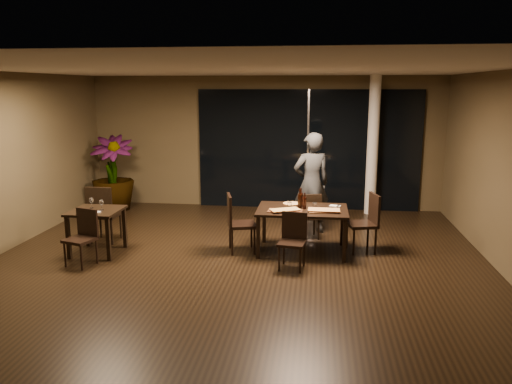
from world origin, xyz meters
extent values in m
plane|color=black|center=(0.00, 0.00, 0.00)|extent=(8.00, 8.00, 0.00)
cube|color=#483C26|center=(0.00, 4.05, 1.50)|extent=(8.00, 0.10, 3.00)
cube|color=#483C26|center=(0.00, -4.05, 1.50)|extent=(8.00, 0.10, 3.00)
cube|color=silver|center=(0.00, 0.00, 3.02)|extent=(8.00, 8.00, 0.04)
cube|color=black|center=(1.00, 3.96, 1.35)|extent=(5.00, 0.06, 2.70)
cylinder|color=white|center=(2.40, 3.65, 1.50)|extent=(0.24, 0.24, 3.00)
cube|color=black|center=(1.00, 0.80, 0.73)|extent=(1.50, 1.00, 0.04)
cube|color=black|center=(0.31, 0.36, 0.35)|extent=(0.06, 0.06, 0.71)
cube|color=black|center=(1.69, 0.36, 0.35)|extent=(0.06, 0.06, 0.71)
cube|color=black|center=(0.31, 1.24, 0.35)|extent=(0.06, 0.06, 0.71)
cube|color=black|center=(1.69, 1.24, 0.35)|extent=(0.06, 0.06, 0.71)
cube|color=black|center=(-2.40, 0.30, 0.73)|extent=(0.80, 0.80, 0.04)
cube|color=black|center=(-2.74, -0.04, 0.35)|extent=(0.06, 0.06, 0.71)
cube|color=black|center=(-2.06, -0.04, 0.35)|extent=(0.06, 0.06, 0.71)
cube|color=black|center=(-2.74, 0.64, 0.35)|extent=(0.06, 0.06, 0.71)
cube|color=black|center=(-2.06, 0.64, 0.35)|extent=(0.06, 0.06, 0.71)
cube|color=black|center=(1.08, 1.62, 0.41)|extent=(0.49, 0.49, 0.05)
cylinder|color=black|center=(1.20, 1.82, 0.20)|extent=(0.03, 0.03, 0.41)
cylinder|color=black|center=(0.88, 1.74, 0.20)|extent=(0.03, 0.03, 0.41)
cylinder|color=black|center=(1.28, 1.51, 0.20)|extent=(0.03, 0.03, 0.41)
cylinder|color=black|center=(0.97, 1.42, 0.20)|extent=(0.03, 0.03, 0.41)
cube|color=black|center=(1.13, 1.45, 0.64)|extent=(0.40, 0.14, 0.45)
cube|color=black|center=(0.88, -0.03, 0.41)|extent=(0.45, 0.45, 0.05)
cylinder|color=black|center=(0.69, -0.17, 0.20)|extent=(0.03, 0.03, 0.41)
cylinder|color=black|center=(1.01, -0.22, 0.20)|extent=(0.03, 0.03, 0.41)
cylinder|color=black|center=(0.74, 0.15, 0.20)|extent=(0.03, 0.03, 0.41)
cylinder|color=black|center=(1.06, 0.10, 0.20)|extent=(0.03, 0.03, 0.41)
cube|color=black|center=(0.90, 0.14, 0.63)|extent=(0.40, 0.09, 0.45)
cube|color=black|center=(-0.01, 0.69, 0.47)|extent=(0.56, 0.56, 0.05)
cylinder|color=black|center=(0.22, 0.56, 0.23)|extent=(0.04, 0.04, 0.47)
cylinder|color=black|center=(0.12, 0.92, 0.23)|extent=(0.04, 0.04, 0.47)
cylinder|color=black|center=(-0.14, 0.46, 0.23)|extent=(0.04, 0.04, 0.47)
cylinder|color=black|center=(-0.24, 0.82, 0.23)|extent=(0.04, 0.04, 0.47)
cube|color=black|center=(-0.21, 0.63, 0.73)|extent=(0.16, 0.45, 0.52)
cube|color=black|center=(2.00, 0.95, 0.47)|extent=(0.56, 0.56, 0.05)
cylinder|color=black|center=(1.77, 1.08, 0.24)|extent=(0.04, 0.04, 0.47)
cylinder|color=black|center=(1.86, 0.72, 0.24)|extent=(0.04, 0.04, 0.47)
cylinder|color=black|center=(2.13, 1.18, 0.24)|extent=(0.04, 0.04, 0.47)
cylinder|color=black|center=(2.23, 0.81, 0.24)|extent=(0.04, 0.04, 0.47)
cube|color=black|center=(2.20, 1.00, 0.73)|extent=(0.16, 0.46, 0.52)
cube|color=black|center=(-2.55, 0.96, 0.49)|extent=(0.49, 0.49, 0.05)
cylinder|color=black|center=(-2.35, 1.15, 0.25)|extent=(0.04, 0.04, 0.49)
cylinder|color=black|center=(-2.74, 1.16, 0.25)|extent=(0.04, 0.04, 0.49)
cylinder|color=black|center=(-2.35, 0.76, 0.25)|extent=(0.04, 0.04, 0.49)
cylinder|color=black|center=(-2.75, 0.77, 0.25)|extent=(0.04, 0.04, 0.49)
cube|color=black|center=(-2.55, 0.74, 0.77)|extent=(0.48, 0.05, 0.55)
cube|color=black|center=(-2.40, -0.31, 0.42)|extent=(0.51, 0.51, 0.05)
cylinder|color=black|center=(-2.61, -0.41, 0.21)|extent=(0.03, 0.03, 0.42)
cylinder|color=black|center=(-2.30, -0.51, 0.21)|extent=(0.03, 0.03, 0.42)
cylinder|color=black|center=(-2.51, -0.10, 0.21)|extent=(0.03, 0.03, 0.42)
cylinder|color=black|center=(-2.20, -0.20, 0.21)|extent=(0.03, 0.03, 0.42)
cube|color=black|center=(-2.35, -0.13, 0.65)|extent=(0.40, 0.16, 0.46)
imported|color=#292B2D|center=(1.13, 1.97, 0.96)|extent=(0.76, 0.64, 1.92)
imported|color=#234F1A|center=(-3.35, 3.23, 0.84)|extent=(1.14, 1.14, 1.69)
cube|color=#462616|center=(0.72, 0.58, 0.76)|extent=(0.58, 0.32, 0.01)
cube|color=#4E3019|center=(1.36, 0.64, 0.76)|extent=(0.55, 0.34, 0.01)
cylinder|color=#AD2213|center=(0.80, 1.11, 0.76)|extent=(0.29, 0.29, 0.01)
cylinder|color=white|center=(0.78, 0.90, 0.79)|extent=(0.07, 0.07, 0.09)
cylinder|color=white|center=(1.20, 0.88, 0.79)|extent=(0.07, 0.07, 0.09)
cube|color=white|center=(1.52, 0.65, 0.76)|extent=(0.20, 0.14, 0.01)
cube|color=white|center=(1.55, 1.04, 0.76)|extent=(0.20, 0.15, 0.01)
cube|color=white|center=(-2.35, 0.14, 0.76)|extent=(0.21, 0.17, 0.01)
camera|label=1|loc=(1.25, -7.33, 2.74)|focal=35.00mm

